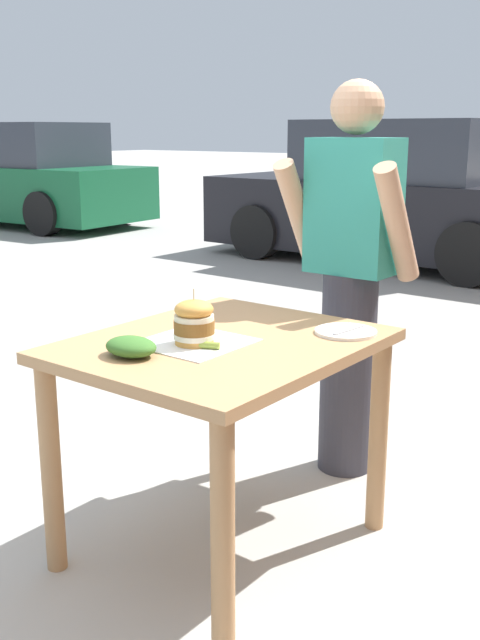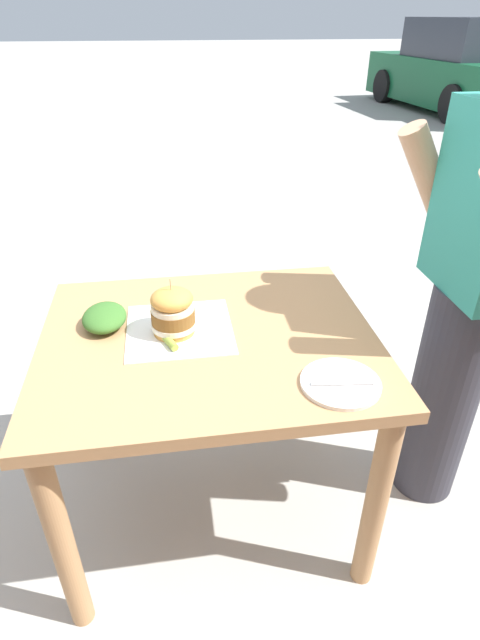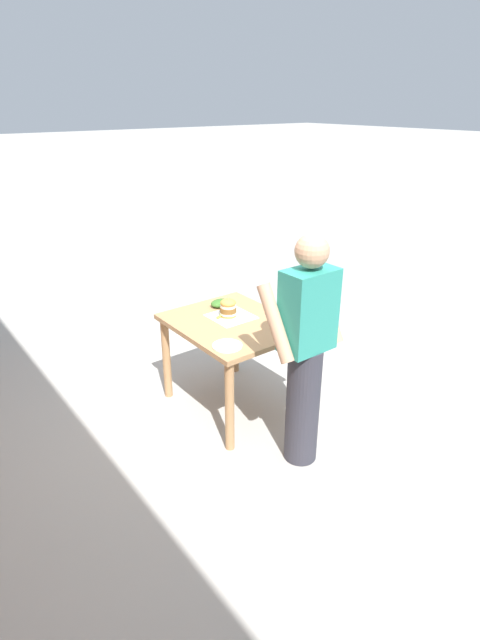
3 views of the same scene
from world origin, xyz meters
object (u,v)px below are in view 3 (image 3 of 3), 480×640
Objects in this scene: patio_table at (233,336)px; side_salad at (221,303)px; pickle_spear at (220,316)px; sandwich at (228,308)px; side_plate_with_forks at (227,346)px; diner_across_table at (306,350)px.

patio_table is 0.38m from side_salad.
side_salad is (-0.15, -0.20, 0.02)m from pickle_spear.
pickle_spear is at bearing 53.58° from side_salad.
patio_table is at bearing 71.73° from sandwich.
side_salad is (-0.11, -0.32, 0.16)m from patio_table.
side_plate_with_forks reaches higher than patio_table.
sandwich is 0.55m from side_plate_with_forks.
patio_table is 5.59× the size of sandwich.
side_plate_with_forks is at bearing 58.32° from side_salad.
pickle_spear is at bearing -88.72° from diner_across_table.
diner_across_table is at bearing 91.28° from pickle_spear.
sandwich is at bearing 70.78° from side_salad.
sandwich is 0.96m from diner_across_table.
pickle_spear is at bearing -72.71° from patio_table.
pickle_spear is 0.45× the size of side_salad.
sandwich reaches higher than patio_table.
side_plate_with_forks is at bearing 48.50° from patio_table.
side_plate_with_forks is at bearing 60.59° from pickle_spear.
patio_table is 0.47m from side_plate_with_forks.
side_salad is (-0.08, -0.22, -0.05)m from sandwich.
pickle_spear reaches higher than patio_table.
pickle_spear is 0.25m from side_salad.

